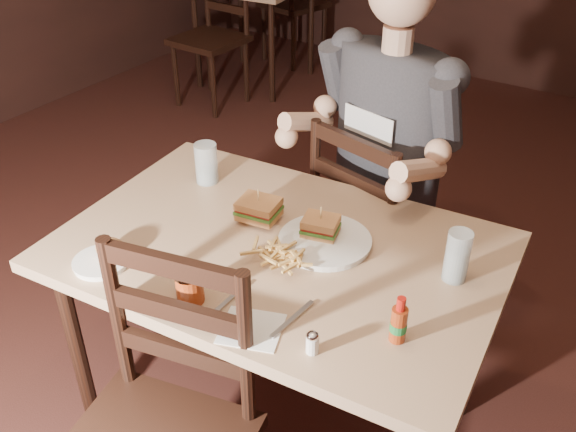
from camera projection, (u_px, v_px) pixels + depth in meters
The scene contains 21 objects.
room_shell at pixel (308, 19), 1.67m from camera, with size 7.00×7.00×7.00m.
main_table at pixel (279, 266), 1.94m from camera, with size 1.36×0.96×0.77m.
chair_far at pixel (381, 231), 2.49m from camera, with size 0.44×0.48×0.95m, color black, non-canonical shape.
bg_chair_far at pixel (294, 4), 5.22m from camera, with size 0.44×0.48×0.95m, color black, non-canonical shape.
bg_chair_near at pixel (209, 39), 4.45m from camera, with size 0.44×0.48×0.95m, color black, non-canonical shape.
diner at pixel (384, 112), 2.18m from camera, with size 0.58×0.45×1.00m, color #333137, non-canonical shape.
dinner_plate at pixel (325, 242), 1.90m from camera, with size 0.27×0.27×0.02m, color white.
sandwich_left at pixel (258, 203), 1.97m from camera, with size 0.12×0.10×0.10m, color tan, non-canonical shape.
sandwich_right at pixel (321, 222), 1.89m from camera, with size 0.10×0.09×0.09m, color tan, non-canonical shape.
fries_pile at pixel (278, 252), 1.82m from camera, with size 0.24×0.17×0.04m, color tan, non-canonical shape.
ketchup_dollop at pixel (311, 229), 1.94m from camera, with size 0.04×0.04×0.01m, color maroon.
glass_left at pixel (206, 163), 2.18m from camera, with size 0.08×0.08×0.14m, color silver.
glass_right at pixel (457, 256), 1.73m from camera, with size 0.07×0.07×0.15m, color silver.
hot_sauce at pixel (399, 319), 1.54m from camera, with size 0.04×0.04×0.13m, color #923110, non-canonical shape.
salt_shaker at pixel (312, 343), 1.52m from camera, with size 0.03×0.03×0.06m, color white, non-canonical shape.
syrup_dispenser at pixel (190, 285), 1.67m from camera, with size 0.08×0.08×0.10m, color #923110, non-canonical shape.
napkin at pixel (251, 329), 1.60m from camera, with size 0.15×0.14×0.00m, color white.
knife at pixel (228, 300), 1.69m from camera, with size 0.01×0.19×0.00m, color silver.
fork at pixel (292, 319), 1.63m from camera, with size 0.01×0.17×0.01m, color silver.
side_plate at pixel (101, 263), 1.82m from camera, with size 0.15×0.15×0.01m, color white.
bread_roll at pixel (110, 248), 1.82m from camera, with size 0.09×0.08×0.05m, color tan.
Camera 1 is at (0.87, -1.44, 1.88)m, focal length 40.00 mm.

